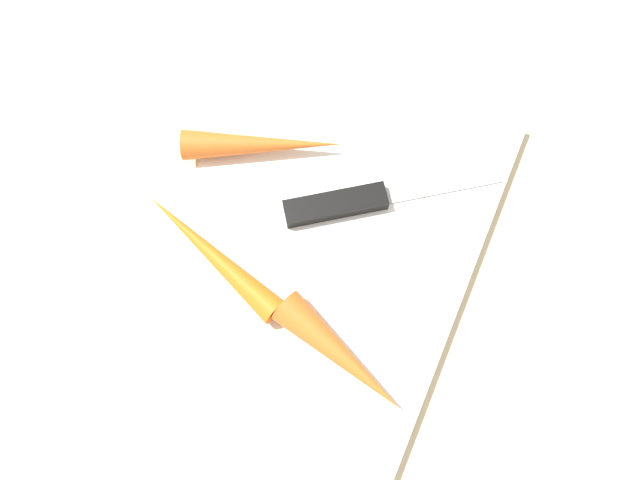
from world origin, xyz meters
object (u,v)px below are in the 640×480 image
at_px(cutting_board, 320,242).
at_px(knife, 346,201).
at_px(carrot_shortest, 341,355).
at_px(carrot_longest, 211,253).
at_px(carrot_medium, 263,145).

bearing_deg(cutting_board, knife, 170.24).
bearing_deg(carrot_shortest, knife, 129.10).
relative_size(carrot_longest, carrot_medium, 1.05).
bearing_deg(knife, carrot_medium, 133.76).
height_order(carrot_longest, carrot_shortest, carrot_shortest).
bearing_deg(carrot_medium, carrot_shortest, -70.57).
xyz_separation_m(cutting_board, carrot_shortest, (0.09, 0.06, 0.02)).
relative_size(carrot_longest, carrot_shortest, 1.24).
bearing_deg(knife, cutting_board, -135.67).
distance_m(knife, carrot_longest, 0.12).
relative_size(cutting_board, carrot_medium, 2.53).
distance_m(cutting_board, carrot_longest, 0.09).
bearing_deg(carrot_shortest, carrot_medium, 151.76).
distance_m(carrot_longest, carrot_medium, 0.11).
relative_size(carrot_shortest, carrot_medium, 0.85).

